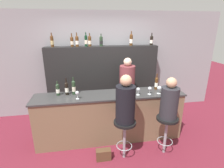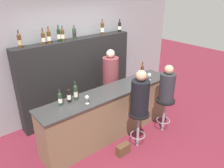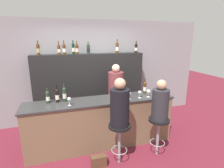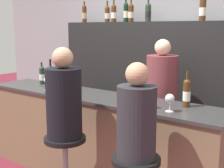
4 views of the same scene
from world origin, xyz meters
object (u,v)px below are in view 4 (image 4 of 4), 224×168
(wine_bottle_backbar_4, at_px, (131,13))
(wine_glass_2, at_px, (150,96))
(wine_bottle_backbar_3, at_px, (126,12))
(wine_bottle_backbar_5, at_px, (148,12))
(wine_bottle_backbar_0, at_px, (84,14))
(wine_bottle_counter_1, at_px, (51,75))
(guest_seated_left, at_px, (64,99))
(bar_stool_left, at_px, (65,153))
(wine_bottle_backbar_2, at_px, (114,13))
(bartender, at_px, (161,114))
(wine_glass_3, at_px, (170,99))
(wine_bottle_backbar_1, at_px, (107,14))
(wine_glass_0, at_px, (47,81))
(guest_seated_right, at_px, (137,118))
(wine_bottle_backbar_6, at_px, (203,9))
(wine_bottle_counter_0, at_px, (42,75))
(wine_glass_1, at_px, (129,93))
(wine_bottle_counter_3, at_px, (187,93))
(wine_bottle_counter_2, at_px, (58,75))

(wine_bottle_backbar_4, height_order, wine_glass_2, wine_bottle_backbar_4)
(wine_bottle_backbar_3, bearing_deg, wine_glass_2, -48.17)
(wine_bottle_backbar_5, xyz_separation_m, wine_glass_2, (0.78, -1.27, -0.80))
(wine_bottle_backbar_0, xyz_separation_m, wine_bottle_backbar_3, (0.77, 0.00, 0.00))
(wine_bottle_counter_1, relative_size, guest_seated_left, 0.41)
(wine_bottle_backbar_4, bearing_deg, bar_stool_left, -75.47)
(wine_bottle_backbar_2, relative_size, bartender, 0.20)
(wine_glass_3, bearing_deg, wine_bottle_backbar_4, 134.40)
(wine_bottle_counter_1, bearing_deg, guest_seated_left, -36.86)
(wine_bottle_backbar_1, bearing_deg, wine_glass_0, -85.80)
(guest_seated_right, bearing_deg, wine_bottle_backbar_6, 96.77)
(wine_bottle_backbar_3, bearing_deg, bar_stool_left, -72.90)
(wine_bottle_counter_0, bearing_deg, wine_glass_1, -9.25)
(wine_bottle_backbar_0, distance_m, wine_bottle_backbar_1, 0.44)
(wine_bottle_counter_3, distance_m, wine_glass_0, 1.63)
(bartender, bearing_deg, wine_bottle_counter_0, -162.20)
(wine_bottle_backbar_3, distance_m, wine_bottle_backbar_4, 0.09)
(wine_bottle_backbar_2, bearing_deg, wine_bottle_counter_0, -110.75)
(wine_bottle_counter_2, xyz_separation_m, wine_bottle_backbar_6, (1.39, 1.03, 0.79))
(wine_bottle_backbar_1, relative_size, guest_seated_right, 0.42)
(guest_seated_left, relative_size, bartender, 0.51)
(wine_bottle_backbar_3, xyz_separation_m, wine_glass_2, (1.14, -1.27, -0.82))
(wine_bottle_counter_0, distance_m, guest_seated_left, 1.35)
(wine_glass_3, bearing_deg, wine_glass_1, -180.00)
(wine_bottle_counter_0, xyz_separation_m, wine_bottle_counter_3, (1.98, 0.00, 0.02))
(wine_bottle_backbar_6, bearing_deg, wine_glass_3, -79.45)
(wine_bottle_backbar_1, relative_size, guest_seated_left, 0.37)
(wine_bottle_backbar_6, relative_size, guest_seated_left, 0.42)
(wine_bottle_backbar_2, bearing_deg, wine_bottle_counter_3, -32.92)
(wine_bottle_backbar_6, relative_size, wine_glass_1, 2.33)
(wine_bottle_counter_3, xyz_separation_m, guest_seated_right, (-0.07, -0.73, -0.08))
(wine_bottle_backbar_1, xyz_separation_m, wine_bottle_backbar_5, (0.68, 0.00, 0.00))
(wine_bottle_backbar_3, relative_size, wine_bottle_backbar_5, 1.12)
(wine_bottle_backbar_2, relative_size, wine_bottle_backbar_4, 1.06)
(wine_bottle_backbar_4, distance_m, wine_glass_1, 1.72)
(wine_bottle_backbar_4, bearing_deg, wine_bottle_backbar_2, 180.00)
(wine_bottle_backbar_0, relative_size, bar_stool_left, 0.44)
(wine_bottle_counter_0, relative_size, bar_stool_left, 0.38)
(wine_glass_0, bearing_deg, wine_bottle_counter_1, 129.24)
(wine_bottle_counter_0, relative_size, guest_seated_right, 0.38)
(bar_stool_left, height_order, guest_seated_right, guest_seated_right)
(wine_bottle_backbar_1, height_order, wine_glass_3, wine_bottle_backbar_1)
(wine_glass_2, height_order, guest_seated_left, guest_seated_left)
(wine_bottle_backbar_0, height_order, wine_bottle_backbar_2, same)
(wine_bottle_counter_1, height_order, wine_glass_0, wine_bottle_counter_1)
(wine_bottle_counter_0, distance_m, wine_bottle_backbar_6, 2.14)
(wine_bottle_counter_1, bearing_deg, wine_bottle_counter_2, 0.00)
(wine_bottle_backbar_6, xyz_separation_m, wine_glass_1, (-0.18, -1.27, -0.83))
(wine_bottle_counter_1, distance_m, bartender, 1.44)
(wine_bottle_counter_2, bearing_deg, bartender, 21.93)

